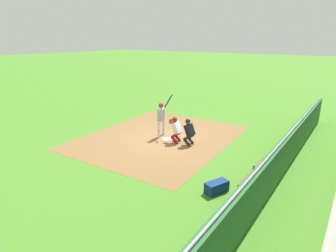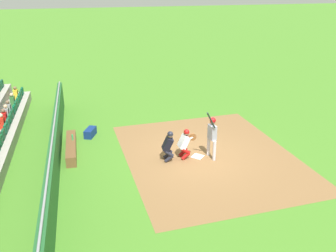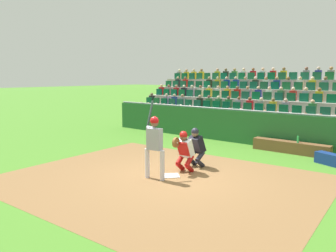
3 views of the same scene
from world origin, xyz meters
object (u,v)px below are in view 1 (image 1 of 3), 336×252
batter_at_plate (161,116)px  catcher_crouching (176,128)px  home_plate_marker (167,139)px  water_bottle_on_bench (254,169)px  dugout_bench (258,175)px  equipment_duffel_bag (217,187)px  home_plate_umpire (189,130)px

batter_at_plate → catcher_crouching: size_ratio=1.69×
home_plate_marker → water_bottle_on_bench: (-1.96, -5.02, 0.55)m
catcher_crouching → dugout_bench: 4.87m
catcher_crouching → equipment_duffel_bag: 4.89m
home_plate_umpire → water_bottle_on_bench: home_plate_umpire is taller
home_plate_marker → catcher_crouching: 0.88m
home_plate_marker → batter_at_plate: bearing=68.3°
catcher_crouching → water_bottle_on_bench: bearing=-113.0°
batter_at_plate → home_plate_umpire: bearing=-96.7°
catcher_crouching → equipment_duffel_bag: catcher_crouching is taller
batter_at_plate → catcher_crouching: batter_at_plate is taller
home_plate_marker → dugout_bench: bearing=-108.2°
dugout_bench → water_bottle_on_bench: 0.45m
batter_at_plate → equipment_duffel_bag: batter_at_plate is taller
dugout_bench → equipment_duffel_bag: bearing=150.7°
batter_at_plate → equipment_duffel_bag: 5.92m
batter_at_plate → catcher_crouching: 1.15m
home_plate_marker → dugout_bench: (-1.68, -5.10, 0.20)m
water_bottle_on_bench → equipment_duffel_bag: water_bottle_on_bench is taller
home_plate_marker → home_plate_umpire: size_ratio=0.34×
home_plate_marker → equipment_duffel_bag: size_ratio=0.55×
catcher_crouching → dugout_bench: size_ratio=0.45×
batter_at_plate → home_plate_umpire: size_ratio=1.69×
water_bottle_on_bench → equipment_duffel_bag: 1.52m
home_plate_marker → batter_at_plate: size_ratio=0.20×
home_plate_marker → catcher_crouching: size_ratio=0.34×
home_plate_marker → dugout_bench: size_ratio=0.16×
home_plate_umpire → equipment_duffel_bag: bearing=-136.9°
home_plate_umpire → equipment_duffel_bag: size_ratio=1.60×
dugout_bench → batter_at_plate: bearing=71.5°
water_bottle_on_bench → equipment_duffel_bag: (-1.25, 0.78, -0.38)m
dugout_bench → water_bottle_on_bench: size_ratio=11.10×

